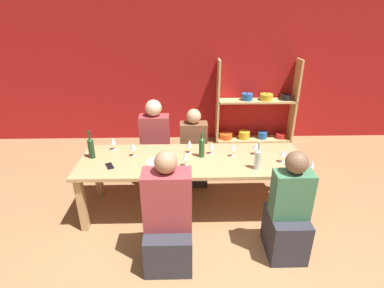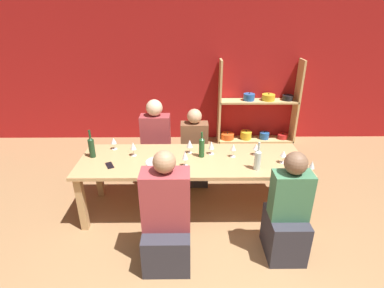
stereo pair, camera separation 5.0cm
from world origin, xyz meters
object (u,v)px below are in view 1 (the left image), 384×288
wine_bottle_green (202,147)px  person_near_a (288,217)px  person_near_b (168,223)px  dining_table (192,165)px  wine_bottle_dark (91,147)px  wine_glass_empty_b (185,156)px  wine_glass_red_d (233,147)px  wine_bottle_amber (258,158)px  wine_glass_red_b (211,145)px  wine_glass_red_c (256,147)px  wine_glass_white_a (312,164)px  person_far_a (194,155)px  wine_glass_empty_a (133,146)px  mixing_bowl (158,166)px  person_far_b (156,151)px  wine_glass_white_c (283,153)px  cell_phone (110,166)px  wine_glass_red_a (113,142)px  wine_glass_white_b (190,144)px  shelf_unit (255,114)px

wine_bottle_green → person_near_a: (0.82, -0.81, -0.42)m
person_near_b → dining_table: bearing=72.4°
wine_bottle_dark → wine_glass_empty_b: wine_bottle_dark is taller
wine_glass_empty_b → person_near_a: person_near_a is taller
wine_glass_red_d → wine_bottle_green: bearing=178.9°
wine_glass_red_d → person_near_b: (-0.74, -0.86, -0.40)m
wine_bottle_amber → person_near_a: bearing=-65.4°
wine_bottle_green → wine_glass_red_b: size_ratio=1.87×
wine_bottle_dark → wine_glass_red_c: (1.96, 0.03, -0.03)m
wine_glass_white_a → person_far_a: (-1.23, 1.09, -0.42)m
wine_bottle_green → wine_glass_empty_a: bearing=177.6°
wine_glass_empty_b → person_far_a: bearing=82.4°
wine_glass_red_d → wine_glass_red_c: bearing=9.5°
mixing_bowl → person_far_b: bearing=97.0°
person_far_b → dining_table: bearing=122.8°
wine_glass_red_b → wine_glass_empty_a: wine_glass_empty_a is taller
wine_bottle_amber → person_near_b: bearing=-150.1°
wine_bottle_dark → wine_glass_white_a: size_ratio=2.20×
wine_glass_white_c → cell_phone: 1.98m
wine_glass_empty_a → person_near_a: 1.89m
mixing_bowl → person_near_b: 0.66m
wine_bottle_green → person_far_b: bearing=130.7°
wine_bottle_green → wine_glass_empty_b: 0.30m
wine_glass_red_b → wine_glass_red_a: bearing=173.1°
wine_glass_white_a → mixing_bowl: bearing=176.4°
wine_glass_red_b → wine_glass_red_d: same height
wine_glass_red_d → wine_glass_white_c: bearing=-16.2°
wine_glass_white_b → wine_glass_red_d: bearing=-12.3°
wine_bottle_green → wine_glass_empty_a: 0.82m
wine_bottle_dark → wine_glass_red_b: 1.42m
shelf_unit → wine_glass_red_a: 2.93m
dining_table → person_near_b: 0.87m
wine_glass_white_a → wine_glass_red_d: wine_glass_red_d is taller
shelf_unit → wine_glass_white_c: bearing=-95.0°
wine_bottle_dark → person_near_a: (2.13, -0.81, -0.42)m
person_far_b → wine_bottle_green: bearing=130.7°
dining_table → wine_glass_white_a: 1.33m
wine_bottle_amber → wine_glass_red_d: size_ratio=1.94×
dining_table → person_near_a: person_near_a is taller
wine_glass_red_b → wine_glass_red_c: wine_glass_red_b is taller
person_far_a → wine_bottle_dark: bearing=28.2°
dining_table → wine_bottle_amber: size_ratio=8.12×
wine_bottle_amber → wine_glass_white_b: size_ratio=1.88×
wine_glass_white_a → cell_phone: size_ratio=0.95×
cell_phone → person_near_b: bearing=-43.7°
wine_glass_red_a → wine_glass_red_b: (1.21, -0.15, 0.00)m
wine_bottle_dark → person_far_b: (0.68, 0.72, -0.41)m
wine_glass_white_a → wine_glass_red_a: (-2.25, 0.65, 0.00)m
dining_table → wine_glass_red_c: size_ratio=18.26×
wine_bottle_dark → wine_glass_white_c: (2.23, -0.17, -0.02)m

